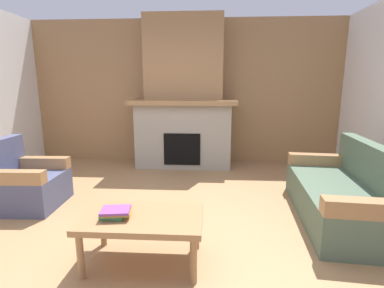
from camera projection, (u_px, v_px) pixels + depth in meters
The scene contains 7 objects.
ground at pixel (161, 233), 2.96m from camera, with size 9.00×9.00×0.00m, color #9E754C.
wall_back_wood_panel at pixel (185, 92), 5.62m from camera, with size 6.00×0.12×2.70m, color #997047.
fireplace at pixel (184, 103), 5.29m from camera, with size 1.90×0.82×2.70m.
couch at pixel (344, 195), 3.23m from camera, with size 1.00×1.87×0.85m.
armchair at pixel (25, 183), 3.58m from camera, with size 0.79×0.79×0.85m.
coffee_table at pixel (143, 221), 2.41m from camera, with size 1.00×0.60×0.43m.
book_stack_near_edge at pixel (115, 212), 2.36m from camera, with size 0.25×0.22×0.08m.
Camera 1 is at (0.48, -2.69, 1.50)m, focal length 27.00 mm.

